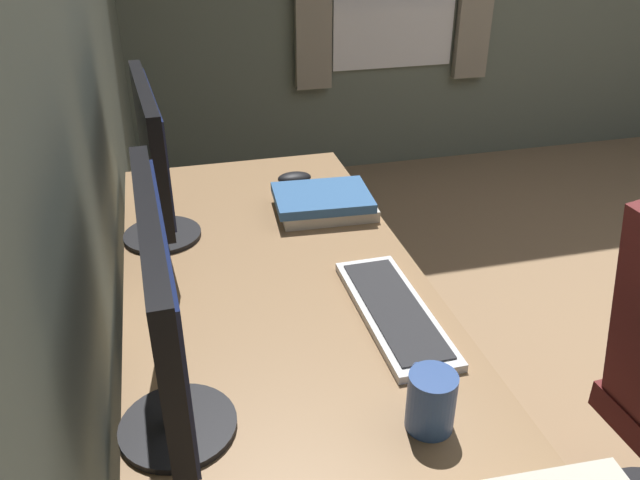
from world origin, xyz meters
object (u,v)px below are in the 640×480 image
Objects in this scene: monitor_secondary at (153,154)px; drawer_pedestal at (268,396)px; monitor_primary at (164,313)px; keyboard_main at (394,311)px; mouse_main at (294,178)px; coffee_mug at (431,400)px; book_stack_near at (324,202)px.

drawer_pedestal is at bearing -138.45° from monitor_secondary.
monitor_primary is at bearing 179.80° from monitor_secondary.
monitor_secondary is at bearing 44.12° from keyboard_main.
mouse_main is at bearing 4.54° from keyboard_main.
monitor_primary reaches higher than drawer_pedestal.
coffee_mug is at bearing -179.75° from mouse_main.
coffee_mug reaches higher than mouse_main.
mouse_main is 0.85× the size of coffee_mug.
mouse_main is at bearing -58.33° from monitor_secondary.
keyboard_main is at bearing -64.91° from monitor_primary.
monitor_secondary is (0.70, -0.00, -0.01)m from monitor_primary.
mouse_main is at bearing -23.33° from monitor_primary.
coffee_mug is (-0.55, -0.19, 0.44)m from drawer_pedestal.
drawer_pedestal is at bearing 141.47° from book_stack_near.
keyboard_main is at bearing -135.88° from monitor_secondary.
mouse_main reaches higher than drawer_pedestal.
keyboard_main is (-0.23, -0.25, 0.39)m from drawer_pedestal.
monitor_primary is at bearing 153.94° from drawer_pedestal.
book_stack_near is at bearing 2.13° from keyboard_main.
book_stack_near is (0.52, 0.02, 0.02)m from keyboard_main.
drawer_pedestal is at bearing 159.25° from mouse_main.
monitor_secondary is (0.25, 0.22, 0.62)m from drawer_pedestal.
monitor_primary reaches higher than coffee_mug.
monitor_primary is at bearing 156.67° from mouse_main.
mouse_main is 1.05m from coffee_mug.
book_stack_near is (0.04, -0.45, -0.20)m from monitor_secondary.
monitor_secondary reaches higher than keyboard_main.
drawer_pedestal is 0.73m from coffee_mug.
monitor_secondary reaches higher than book_stack_near.
mouse_main is at bearing 10.33° from book_stack_near.
monitor_secondary is 0.52m from mouse_main.
monitor_primary is 0.56m from keyboard_main.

